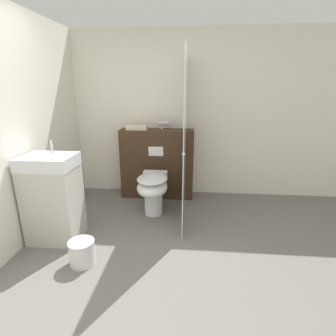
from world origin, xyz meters
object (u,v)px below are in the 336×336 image
Objects in this scene: hair_drier at (164,123)px; waste_bin at (82,252)px; sink_vanity at (53,198)px; toilet at (153,190)px.

waste_bin is (-0.63, -1.80, -1.03)m from hair_drier.
sink_vanity is 4.46× the size of waste_bin.
waste_bin is at bearing -109.40° from hair_drier.
sink_vanity reaches higher than toilet.
hair_drier reaches higher than toilet.
hair_drier is at bearing 51.21° from sink_vanity.
hair_drier is 2.17m from waste_bin.
sink_vanity is at bearing 138.23° from waste_bin.
toilet is at bearing -96.75° from hair_drier.
sink_vanity is 0.74m from waste_bin.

